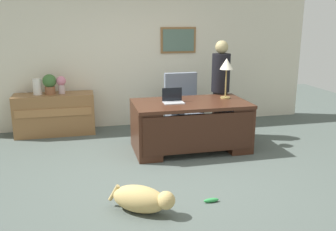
{
  "coord_description": "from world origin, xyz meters",
  "views": [
    {
      "loc": [
        -1.08,
        -4.59,
        2.07
      ],
      "look_at": [
        0.07,
        0.3,
        0.75
      ],
      "focal_mm": 39.53,
      "sensor_mm": 36.0,
      "label": 1
    }
  ],
  "objects_px": {
    "armchair": "(183,108)",
    "vase_empty": "(37,87)",
    "desk": "(191,124)",
    "desk_lamp": "(227,67)",
    "laptop": "(173,99)",
    "potted_plant": "(50,83)",
    "dog_toy_bone": "(211,200)",
    "person_standing": "(220,88)",
    "credenza": "(55,114)",
    "vase_with_flowers": "(61,83)",
    "dog_lying": "(142,199)"
  },
  "relations": [
    {
      "from": "dog_toy_bone",
      "to": "armchair",
      "type": "bearing_deg",
      "value": 81.83
    },
    {
      "from": "vase_empty",
      "to": "dog_lying",
      "type": "bearing_deg",
      "value": -67.03
    },
    {
      "from": "vase_with_flowers",
      "to": "dog_toy_bone",
      "type": "relative_size",
      "value": 1.72
    },
    {
      "from": "laptop",
      "to": "potted_plant",
      "type": "xyz_separation_m",
      "value": [
        -1.94,
        1.33,
        0.11
      ]
    },
    {
      "from": "armchair",
      "to": "potted_plant",
      "type": "height_order",
      "value": "potted_plant"
    },
    {
      "from": "desk",
      "to": "person_standing",
      "type": "xyz_separation_m",
      "value": [
        0.71,
        0.6,
        0.46
      ]
    },
    {
      "from": "armchair",
      "to": "dog_lying",
      "type": "height_order",
      "value": "armchair"
    },
    {
      "from": "person_standing",
      "to": "dog_toy_bone",
      "type": "xyz_separation_m",
      "value": [
        -0.99,
        -2.37,
        -0.86
      ]
    },
    {
      "from": "armchair",
      "to": "desk_lamp",
      "type": "xyz_separation_m",
      "value": [
        0.54,
        -0.71,
        0.82
      ]
    },
    {
      "from": "potted_plant",
      "to": "dog_toy_bone",
      "type": "height_order",
      "value": "potted_plant"
    },
    {
      "from": "laptop",
      "to": "vase_with_flowers",
      "type": "bearing_deg",
      "value": 142.7
    },
    {
      "from": "person_standing",
      "to": "desk_lamp",
      "type": "xyz_separation_m",
      "value": [
        -0.07,
        -0.42,
        0.43
      ]
    },
    {
      "from": "laptop",
      "to": "dog_toy_bone",
      "type": "bearing_deg",
      "value": -89.75
    },
    {
      "from": "armchair",
      "to": "vase_empty",
      "type": "distance_m",
      "value": 2.63
    },
    {
      "from": "credenza",
      "to": "dog_toy_bone",
      "type": "xyz_separation_m",
      "value": [
        1.9,
        -3.16,
        -0.35
      ]
    },
    {
      "from": "vase_with_flowers",
      "to": "potted_plant",
      "type": "bearing_deg",
      "value": 180.0
    },
    {
      "from": "armchair",
      "to": "desk_lamp",
      "type": "height_order",
      "value": "desk_lamp"
    },
    {
      "from": "person_standing",
      "to": "laptop",
      "type": "distance_m",
      "value": 1.14
    },
    {
      "from": "desk_lamp",
      "to": "armchair",
      "type": "bearing_deg",
      "value": 127.32
    },
    {
      "from": "laptop",
      "to": "vase_empty",
      "type": "height_order",
      "value": "vase_empty"
    },
    {
      "from": "dog_toy_bone",
      "to": "desk",
      "type": "bearing_deg",
      "value": 81.17
    },
    {
      "from": "desk",
      "to": "desk_lamp",
      "type": "height_order",
      "value": "desk_lamp"
    },
    {
      "from": "desk",
      "to": "desk_lamp",
      "type": "distance_m",
      "value": 1.11
    },
    {
      "from": "vase_empty",
      "to": "person_standing",
      "type": "bearing_deg",
      "value": -14.02
    },
    {
      "from": "credenza",
      "to": "person_standing",
      "type": "xyz_separation_m",
      "value": [
        2.89,
        -0.79,
        0.51
      ]
    },
    {
      "from": "potted_plant",
      "to": "armchair",
      "type": "bearing_deg",
      "value": -12.28
    },
    {
      "from": "person_standing",
      "to": "vase_with_flowers",
      "type": "distance_m",
      "value": 2.85
    },
    {
      "from": "armchair",
      "to": "vase_with_flowers",
      "type": "bearing_deg",
      "value": 166.6
    },
    {
      "from": "credenza",
      "to": "armchair",
      "type": "height_order",
      "value": "armchair"
    },
    {
      "from": "desk",
      "to": "dog_toy_bone",
      "type": "bearing_deg",
      "value": -98.83
    },
    {
      "from": "desk",
      "to": "desk_lamp",
      "type": "relative_size",
      "value": 2.75
    },
    {
      "from": "desk",
      "to": "credenza",
      "type": "relative_size",
      "value": 1.29
    },
    {
      "from": "desk_lamp",
      "to": "vase_empty",
      "type": "distance_m",
      "value": 3.34
    },
    {
      "from": "potted_plant",
      "to": "vase_with_flowers",
      "type": "bearing_deg",
      "value": 0.0
    },
    {
      "from": "vase_with_flowers",
      "to": "laptop",
      "type": "bearing_deg",
      "value": -37.3
    },
    {
      "from": "armchair",
      "to": "laptop",
      "type": "distance_m",
      "value": 0.97
    },
    {
      "from": "dog_toy_bone",
      "to": "person_standing",
      "type": "bearing_deg",
      "value": 67.32
    },
    {
      "from": "desk",
      "to": "credenza",
      "type": "bearing_deg",
      "value": 147.59
    },
    {
      "from": "person_standing",
      "to": "desk_lamp",
      "type": "distance_m",
      "value": 0.61
    },
    {
      "from": "dog_lying",
      "to": "vase_empty",
      "type": "relative_size",
      "value": 2.46
    },
    {
      "from": "laptop",
      "to": "vase_empty",
      "type": "relative_size",
      "value": 1.11
    },
    {
      "from": "credenza",
      "to": "person_standing",
      "type": "height_order",
      "value": "person_standing"
    },
    {
      "from": "person_standing",
      "to": "credenza",
      "type": "bearing_deg",
      "value": 164.78
    },
    {
      "from": "desk",
      "to": "person_standing",
      "type": "distance_m",
      "value": 1.04
    },
    {
      "from": "dog_lying",
      "to": "credenza",
      "type": "bearing_deg",
      "value": 108.84
    },
    {
      "from": "desk",
      "to": "potted_plant",
      "type": "xyz_separation_m",
      "value": [
        -2.23,
        1.38,
        0.52
      ]
    },
    {
      "from": "desk",
      "to": "dog_toy_bone",
      "type": "relative_size",
      "value": 9.79
    },
    {
      "from": "desk",
      "to": "armchair",
      "type": "distance_m",
      "value": 0.88
    },
    {
      "from": "desk_lamp",
      "to": "vase_with_flowers",
      "type": "relative_size",
      "value": 2.07
    },
    {
      "from": "desk",
      "to": "desk_lamp",
      "type": "bearing_deg",
      "value": 14.92
    }
  ]
}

